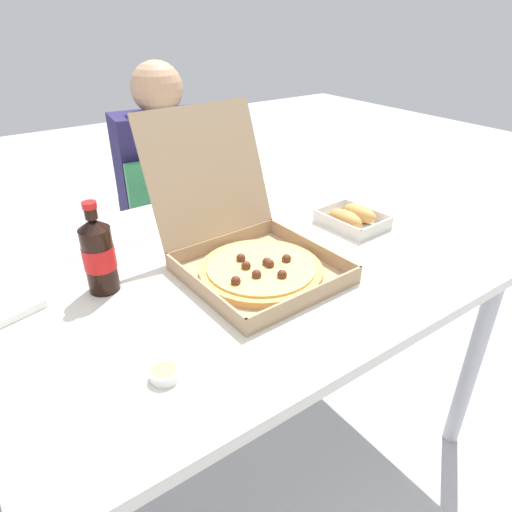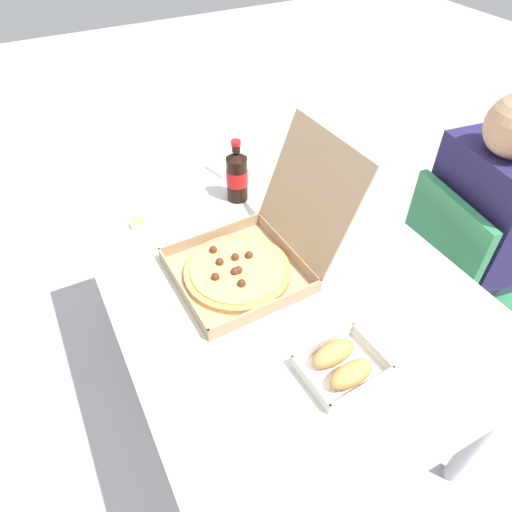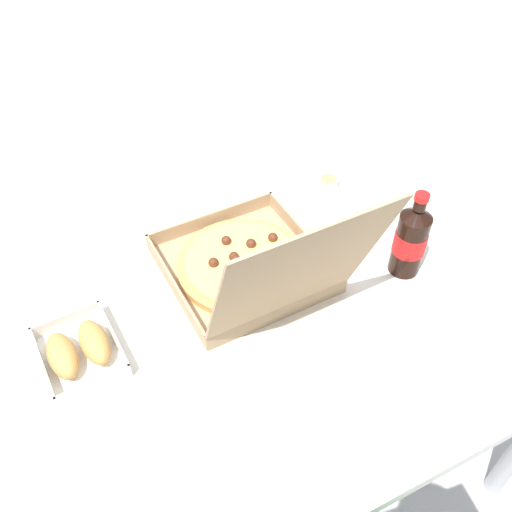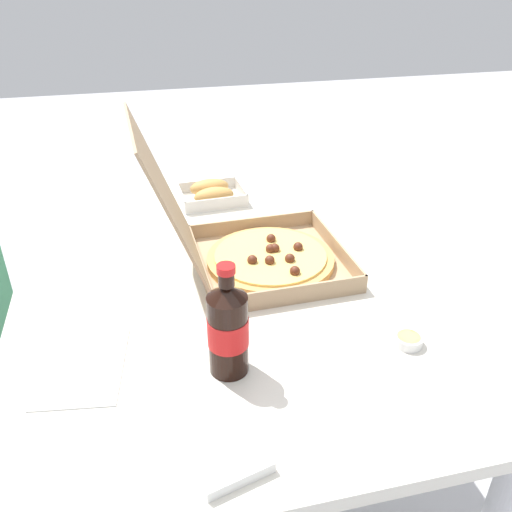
{
  "view_description": "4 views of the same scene",
  "coord_description": "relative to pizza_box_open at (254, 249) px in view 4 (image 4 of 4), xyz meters",
  "views": [
    {
      "loc": [
        -0.59,
        -0.9,
        1.32
      ],
      "look_at": [
        0.02,
        -0.05,
        0.74
      ],
      "focal_mm": 31.83,
      "sensor_mm": 36.0,
      "label": 1
    },
    {
      "loc": [
        0.81,
        -0.49,
        1.66
      ],
      "look_at": [
        -0.04,
        -0.04,
        0.74
      ],
      "focal_mm": 31.43,
      "sensor_mm": 36.0,
      "label": 2
    },
    {
      "loc": [
        0.36,
        0.71,
        1.67
      ],
      "look_at": [
        -0.03,
        -0.08,
        0.79
      ],
      "focal_mm": 38.89,
      "sensor_mm": 36.0,
      "label": 3
    },
    {
      "loc": [
        -1.09,
        0.18,
        1.4
      ],
      "look_at": [
        -0.01,
        -0.08,
        0.75
      ],
      "focal_mm": 37.55,
      "sensor_mm": 36.0,
      "label": 4
    }
  ],
  "objects": [
    {
      "name": "ground_plane",
      "position": [
        0.02,
        0.07,
        -0.77
      ],
      "size": [
        10.0,
        10.0,
        0.0
      ],
      "primitive_type": "plane",
      "color": "#B2B2B7"
    },
    {
      "name": "dining_table",
      "position": [
        0.02,
        0.07,
        -0.12
      ],
      "size": [
        1.31,
        0.97,
        0.72
      ],
      "color": "silver",
      "rests_on": "ground_plane"
    },
    {
      "name": "pizza_box_open",
      "position": [
        0.0,
        0.0,
        0.0
      ],
      "size": [
        0.36,
        0.48,
        0.37
      ],
      "color": "tan",
      "rests_on": "dining_table"
    },
    {
      "name": "bread_side_box",
      "position": [
        0.4,
        0.04,
        -0.02
      ],
      "size": [
        0.16,
        0.2,
        0.06
      ],
      "color": "white",
      "rests_on": "dining_table"
    },
    {
      "name": "cola_bottle",
      "position": [
        -0.34,
        0.13,
        0.04
      ],
      "size": [
        0.07,
        0.07,
        0.22
      ],
      "color": "black",
      "rests_on": "dining_table"
    },
    {
      "name": "paper_menu",
      "position": [
        -0.27,
        0.39,
        -0.05
      ],
      "size": [
        0.23,
        0.18,
        0.0
      ],
      "primitive_type": "cube",
      "rotation": [
        0.0,
        0.0,
        -0.14
      ],
      "color": "white",
      "rests_on": "dining_table"
    },
    {
      "name": "napkin_pile",
      "position": [
        -0.54,
        0.17,
        -0.04
      ],
      "size": [
        0.13,
        0.13,
        0.02
      ],
      "primitive_type": "cube",
      "rotation": [
        0.0,
        0.0,
        0.26
      ],
      "color": "white",
      "rests_on": "dining_table"
    },
    {
      "name": "dipping_sauce_cup",
      "position": [
        -0.35,
        -0.23,
        -0.04
      ],
      "size": [
        0.06,
        0.06,
        0.02
      ],
      "color": "white",
      "rests_on": "dining_table"
    }
  ]
}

